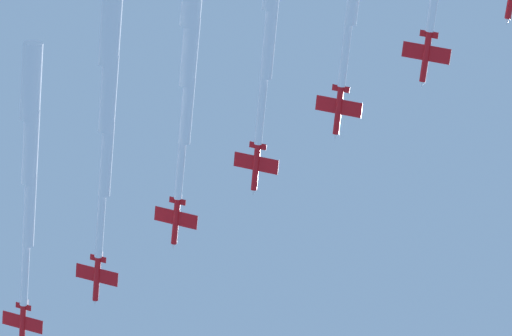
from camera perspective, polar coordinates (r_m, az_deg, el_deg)
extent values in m
cylinder|color=red|center=(237.67, -10.61, -7.05)|extent=(2.88, 9.11, 1.40)
cylinder|color=black|center=(235.56, -10.56, -6.02)|extent=(1.14, 0.77, 1.05)
ellipsoid|color=black|center=(238.93, -10.58, -7.44)|extent=(1.25, 2.03, 0.89)
cube|color=red|center=(237.38, -10.61, -6.94)|extent=(8.30, 3.98, 2.94)
cube|color=white|center=(239.10, -11.41, -6.70)|extent=(1.07, 2.38, 0.33)
cube|color=white|center=(235.83, -9.78, -7.17)|extent=(1.07, 2.38, 0.33)
cube|color=red|center=(235.98, -10.57, -6.24)|extent=(3.19, 1.59, 1.16)
cube|color=white|center=(236.74, -10.46, -6.15)|extent=(0.97, 1.50, 1.83)
cylinder|color=white|center=(232.89, -10.50, -4.63)|extent=(4.05, 13.89, 1.79)
cylinder|color=white|center=(228.06, -10.30, -1.91)|extent=(4.93, 14.04, 2.68)
cylinder|color=white|center=(224.09, -10.26, 0.96)|extent=(5.81, 14.19, 3.57)
cylinder|color=white|center=(220.71, -10.22, 3.93)|extent=(6.69, 14.34, 4.47)
cylinder|color=red|center=(229.45, -7.28, -4.99)|extent=(2.89, 9.11, 1.40)
cone|color=white|center=(231.59, -7.35, -6.12)|extent=(1.53, 1.50, 1.33)
cylinder|color=black|center=(227.51, -7.20, -3.90)|extent=(1.14, 0.77, 1.05)
ellipsoid|color=black|center=(230.66, -7.26, -5.39)|extent=(1.25, 2.03, 0.89)
cube|color=red|center=(229.18, -7.27, -4.87)|extent=(8.31, 3.99, 2.92)
cube|color=white|center=(230.73, -8.13, -4.64)|extent=(1.07, 2.38, 0.33)
cube|color=white|center=(227.81, -6.40, -5.09)|extent=(1.07, 2.38, 0.33)
cube|color=red|center=(227.90, -7.22, -4.12)|extent=(3.19, 1.59, 1.15)
cube|color=white|center=(228.69, -7.11, -4.04)|extent=(0.97, 1.50, 1.83)
cylinder|color=white|center=(225.09, -7.11, -2.44)|extent=(4.05, 13.82, 1.78)
cylinder|color=white|center=(220.77, -6.85, 0.40)|extent=(4.93, 13.97, 2.68)
cylinder|color=white|center=(217.31, -6.74, 3.39)|extent=(5.81, 14.12, 3.57)
cylinder|color=white|center=(214.47, -6.65, 6.46)|extent=(6.69, 14.27, 4.46)
cylinder|color=red|center=(225.78, -3.68, -2.41)|extent=(2.91, 9.11, 1.41)
cone|color=white|center=(227.70, -3.78, -3.59)|extent=(1.54, 1.51, 1.34)
cylinder|color=black|center=(224.06, -3.58, -1.29)|extent=(1.15, 0.77, 1.06)
ellipsoid|color=black|center=(226.92, -3.67, -2.84)|extent=(1.26, 2.03, 0.90)
cube|color=red|center=(225.54, -3.67, -2.29)|extent=(8.27, 4.00, 3.05)
cube|color=white|center=(226.97, -4.55, -2.07)|extent=(1.07, 2.38, 0.34)
cube|color=white|center=(224.29, -2.77, -2.49)|extent=(1.07, 2.38, 0.34)
cube|color=red|center=(224.41, -3.60, -1.52)|extent=(3.18, 1.60, 1.21)
cube|color=white|center=(225.23, -3.51, -1.44)|extent=(1.00, 1.51, 1.82)
cylinder|color=white|center=(222.17, -3.47, 0.05)|extent=(3.82, 12.25, 1.80)
cylinder|color=white|center=(218.81, -3.17, 2.64)|extent=(4.71, 12.40, 2.70)
cylinder|color=white|center=(216.17, -3.04, 5.32)|extent=(5.59, 12.55, 3.60)
cylinder|color=red|center=(221.77, 0.00, 0.09)|extent=(3.04, 9.11, 1.42)
cone|color=white|center=(223.46, -0.11, -1.13)|extent=(1.56, 1.52, 1.35)
cylinder|color=black|center=(220.28, 0.11, 1.26)|extent=(1.15, 0.78, 1.06)
ellipsoid|color=black|center=(222.84, 0.00, -0.35)|extent=(1.28, 2.04, 0.90)
cube|color=red|center=(221.56, 0.01, 0.22)|extent=(8.27, 4.10, 3.09)
cube|color=white|center=(222.83, -0.91, 0.42)|extent=(1.10, 2.39, 0.34)
cube|color=white|center=(220.47, 0.95, 0.03)|extent=(1.10, 2.39, 0.34)
cube|color=red|center=(220.58, 0.09, 1.02)|extent=(3.18, 1.63, 1.22)
cube|color=white|center=(221.43, 0.17, 1.08)|extent=(1.02, 1.52, 1.82)
cylinder|color=white|center=(218.43, 0.25, 2.83)|extent=(4.31, 13.97, 1.80)
cylinder|color=white|center=(215.29, 0.61, 5.89)|extent=(5.19, 14.14, 2.71)
cylinder|color=red|center=(219.35, 3.79, 2.69)|extent=(2.99, 9.11, 1.41)
cone|color=white|center=(220.79, 3.64, 1.44)|extent=(1.55, 1.52, 1.34)
cylinder|color=black|center=(218.09, 3.93, 3.88)|extent=(1.15, 0.78, 1.06)
ellipsoid|color=black|center=(220.33, 3.76, 2.22)|extent=(1.27, 2.04, 0.90)
cube|color=red|center=(219.15, 3.80, 2.82)|extent=(8.30, 4.07, 3.00)
cube|color=white|center=(220.18, 2.85, 3.00)|extent=(1.09, 2.39, 0.33)
cube|color=white|center=(218.32, 4.77, 2.64)|extent=(1.09, 2.39, 0.33)
cube|color=red|center=(218.34, 3.90, 3.63)|extent=(3.19, 1.62, 1.19)
cube|color=white|center=(219.23, 3.97, 3.69)|extent=(1.00, 1.51, 1.83)
cylinder|color=white|center=(216.69, 4.11, 5.35)|extent=(4.01, 12.75, 1.79)
cylinder|color=red|center=(215.09, 7.77, 5.09)|extent=(2.97, 9.11, 1.42)
cone|color=white|center=(216.28, 7.58, 3.80)|extent=(1.55, 1.52, 1.35)
cylinder|color=black|center=(214.07, 7.94, 6.32)|extent=(1.15, 0.78, 1.06)
ellipsoid|color=black|center=(215.99, 7.72, 4.61)|extent=(1.27, 2.04, 0.91)
cube|color=red|center=(214.92, 7.78, 5.23)|extent=(8.25, 4.04, 3.12)
cube|color=white|center=(215.77, 6.80, 5.42)|extent=(1.08, 2.39, 0.34)
cube|color=white|center=(214.27, 8.78, 5.04)|extent=(1.08, 2.39, 0.34)
cube|color=red|center=(214.27, 7.91, 6.07)|extent=(3.17, 1.61, 1.23)
cube|color=white|center=(215.18, 7.97, 6.11)|extent=(1.02, 1.52, 1.82)
cone|color=white|center=(218.63, 11.39, 6.57)|extent=(1.55, 1.50, 1.36)
ellipsoid|color=black|center=(218.53, 11.55, 7.37)|extent=(1.25, 2.03, 0.92)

